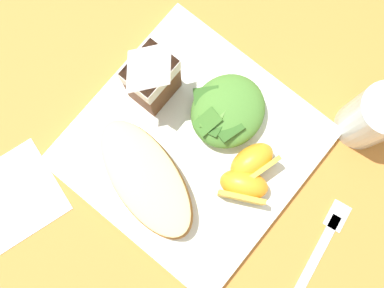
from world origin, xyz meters
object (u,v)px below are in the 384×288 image
at_px(cheesy_pizza_bread, 146,179).
at_px(orange_wedge_middle, 253,162).
at_px(orange_wedge_front, 243,186).
at_px(green_salad_pile, 228,111).
at_px(drinking_clear_cup, 372,117).
at_px(white_plate, 192,146).
at_px(paper_napkin, 15,196).
at_px(milk_carton, 151,76).
at_px(metal_fork, 316,257).

height_order(cheesy_pizza_bread, orange_wedge_middle, orange_wedge_middle).
bearing_deg(cheesy_pizza_bread, orange_wedge_front, -55.22).
height_order(green_salad_pile, orange_wedge_middle, green_salad_pile).
distance_m(green_salad_pile, orange_wedge_front, 0.10).
xyz_separation_m(orange_wedge_front, drinking_clear_cup, (0.17, -0.07, 0.01)).
xyz_separation_m(white_plate, orange_wedge_front, (-0.00, -0.08, 0.03)).
bearing_deg(white_plate, paper_napkin, 144.87).
relative_size(cheesy_pizza_bread, paper_napkin, 1.69).
bearing_deg(cheesy_pizza_bread, orange_wedge_middle, -42.08).
bearing_deg(drinking_clear_cup, green_salad_pile, 125.81).
xyz_separation_m(orange_wedge_middle, drinking_clear_cup, (0.13, -0.08, 0.01)).
distance_m(milk_carton, orange_wedge_front, 0.17).
bearing_deg(drinking_clear_cup, orange_wedge_middle, 149.62).
bearing_deg(paper_napkin, orange_wedge_middle, -43.36).
relative_size(white_plate, orange_wedge_middle, 4.15).
bearing_deg(paper_napkin, white_plate, -35.13).
relative_size(cheesy_pizza_bread, drinking_clear_cup, 1.90).
height_order(cheesy_pizza_bread, paper_napkin, cheesy_pizza_bread).
xyz_separation_m(white_plate, green_salad_pile, (0.06, -0.01, 0.03)).
bearing_deg(paper_napkin, metal_fork, -61.99).
height_order(milk_carton, metal_fork, milk_carton).
distance_m(green_salad_pile, metal_fork, 0.22).
relative_size(green_salad_pile, orange_wedge_front, 1.43).
bearing_deg(milk_carton, paper_napkin, 166.36).
relative_size(white_plate, cheesy_pizza_bread, 1.51).
bearing_deg(drinking_clear_cup, milk_carton, 120.13).
bearing_deg(milk_carton, drinking_clear_cup, -59.87).
relative_size(white_plate, paper_napkin, 2.55).
height_order(cheesy_pizza_bread, orange_wedge_front, orange_wedge_front).
bearing_deg(green_salad_pile, orange_wedge_front, -129.79).
bearing_deg(orange_wedge_middle, paper_napkin, 136.64).
distance_m(white_plate, cheesy_pizza_bread, 0.08).
xyz_separation_m(cheesy_pizza_bread, paper_napkin, (-0.12, 0.12, -0.03)).
bearing_deg(orange_wedge_middle, cheesy_pizza_bread, 137.92).
xyz_separation_m(milk_carton, orange_wedge_middle, (0.00, -0.16, -0.04)).
xyz_separation_m(metal_fork, drinking_clear_cup, (0.17, 0.06, 0.05)).
height_order(green_salad_pile, milk_carton, milk_carton).
height_order(white_plate, drinking_clear_cup, drinking_clear_cup).
distance_m(orange_wedge_front, metal_fork, 0.13).
height_order(orange_wedge_front, paper_napkin, orange_wedge_front).
distance_m(orange_wedge_front, orange_wedge_middle, 0.03).
height_order(cheesy_pizza_bread, milk_carton, milk_carton).
relative_size(orange_wedge_middle, drinking_clear_cup, 0.69).
bearing_deg(green_salad_pile, orange_wedge_middle, -115.96).
height_order(white_plate, orange_wedge_middle, orange_wedge_middle).
xyz_separation_m(cheesy_pizza_bread, orange_wedge_middle, (0.10, -0.09, 0.00)).
height_order(milk_carton, orange_wedge_front, milk_carton).
xyz_separation_m(green_salad_pile, orange_wedge_front, (-0.06, -0.07, -0.00)).
distance_m(white_plate, orange_wedge_middle, 0.08).
distance_m(cheesy_pizza_bread, milk_carton, 0.12).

